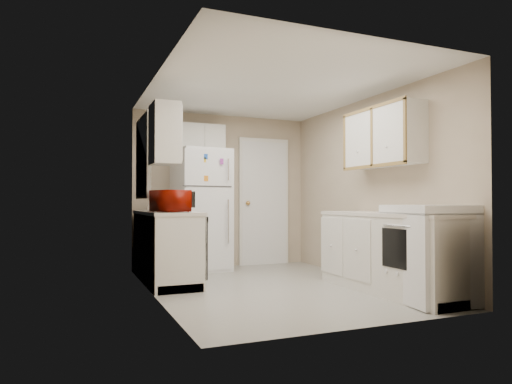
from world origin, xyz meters
name	(u,v)px	position (x,y,z in m)	size (l,w,h in m)	color
floor	(272,287)	(0.00, 0.00, 0.00)	(3.80, 3.80, 0.00)	#B0AEA6
ceiling	(272,88)	(0.00, 0.00, 2.40)	(3.80, 3.80, 0.00)	white
wall_left	(155,186)	(-1.40, 0.00, 1.20)	(3.80, 3.80, 0.00)	#BAA78E
wall_right	(368,188)	(1.40, 0.00, 1.20)	(3.80, 3.80, 0.00)	#BAA78E
wall_back	(223,191)	(0.00, 1.90, 1.20)	(2.80, 2.80, 0.00)	#BAA78E
wall_front	(367,180)	(0.00, -1.90, 1.20)	(2.80, 2.80, 0.00)	#BAA78E
left_counter	(166,246)	(-1.10, 0.90, 0.45)	(0.60, 1.80, 0.90)	silver
dishwasher	(200,246)	(-0.81, 0.30, 0.49)	(0.03, 0.58, 0.72)	black
sink	(163,214)	(-1.10, 1.05, 0.86)	(0.54, 0.74, 0.16)	gray
microwave	(171,199)	(-1.15, 0.35, 1.05)	(0.26, 0.47, 0.31)	#910F02
soap_bottle	(153,203)	(-1.15, 1.58, 1.00)	(0.09, 0.09, 0.19)	silver
window_blinds	(144,158)	(-1.36, 1.05, 1.60)	(0.10, 0.98, 1.08)	silver
upper_cabinet_left	(165,134)	(-1.25, 0.22, 1.80)	(0.30, 0.45, 0.70)	silver
refrigerator	(201,210)	(-0.44, 1.60, 0.90)	(0.74, 0.72, 1.80)	white
cabinet_over_fridge	(201,138)	(-0.40, 1.75, 2.00)	(0.70, 0.30, 0.40)	silver
interior_door	(264,202)	(0.70, 1.86, 1.02)	(0.86, 0.06, 2.08)	white
right_counter	(390,252)	(1.10, -0.80, 0.45)	(0.60, 2.00, 0.90)	silver
stove	(429,253)	(1.15, -1.36, 0.50)	(0.67, 0.82, 1.00)	white
upper_cabinet_right	(383,138)	(1.25, -0.50, 1.80)	(0.30, 1.20, 0.70)	silver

